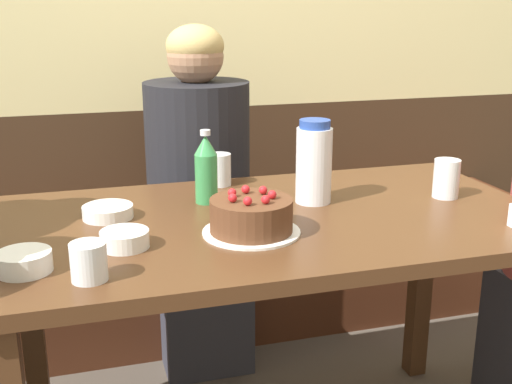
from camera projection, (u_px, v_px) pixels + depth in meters
back_wall at (191, 2)px, 2.41m from camera, size 4.80×0.04×2.50m
bench_seat at (209, 273)px, 2.49m from camera, size 2.57×0.38×0.48m
dining_table at (276, 253)px, 1.62m from camera, size 1.34×0.75×0.74m
birthday_cake at (251, 216)px, 1.46m from camera, size 0.23×0.23×0.10m
water_pitcher at (314, 163)px, 1.67m from camera, size 0.09×0.09×0.22m
soju_bottle at (206, 169)px, 1.67m from camera, size 0.06×0.06×0.19m
bowl_soup_white at (24, 262)px, 1.25m from camera, size 0.11×0.11×0.04m
bowl_rice_small at (108, 212)px, 1.57m from camera, size 0.12×0.12×0.03m
bowl_side_dish at (125, 239)px, 1.38m from camera, size 0.11×0.11×0.04m
glass_water_tall at (89, 262)px, 1.21m from camera, size 0.07×0.07×0.07m
glass_tumbler_short at (219, 170)px, 1.84m from camera, size 0.07×0.07×0.09m
glass_shot_small at (446, 179)px, 1.73m from camera, size 0.07×0.07×0.10m
person_grey_tee at (199, 208)px, 2.20m from camera, size 0.35×0.35×1.18m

